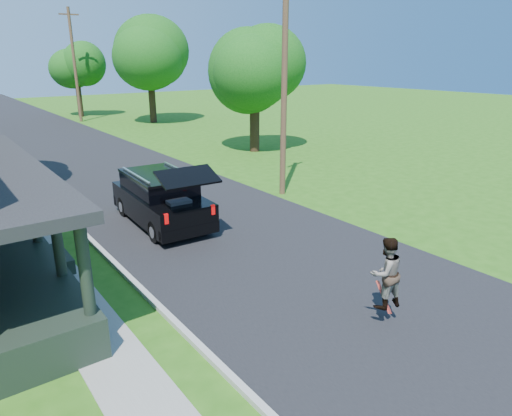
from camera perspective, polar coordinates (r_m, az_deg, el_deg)
ground at (r=11.87m, az=11.08°, el=-10.71°), size 140.00×140.00×0.00m
street at (r=28.57m, az=-19.73°, el=5.72°), size 8.00×120.00×0.02m
curb at (r=27.73m, az=-27.71°, el=4.33°), size 0.15×120.00×0.12m
black_suv at (r=16.51m, az=-11.76°, el=1.14°), size 2.24×5.30×2.43m
skateboarder at (r=10.36m, az=15.91°, el=-7.81°), size 0.89×0.76×1.63m
skateboard at (r=11.02m, az=15.67°, el=-10.79°), size 0.32×0.61×0.67m
tree_right_near at (r=28.88m, az=-0.30°, el=17.71°), size 5.79×5.44×8.12m
tree_right_mid at (r=43.67m, az=-13.34°, el=18.73°), size 6.73×6.67×9.91m
tree_right_far at (r=50.23m, az=-21.67°, el=16.19°), size 5.64×5.84×7.43m
utility_pole_near at (r=19.31m, az=3.58°, el=16.32°), size 1.50×0.58×9.80m
utility_pole_far at (r=46.20m, az=-21.73°, el=16.34°), size 1.68×0.32×9.93m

